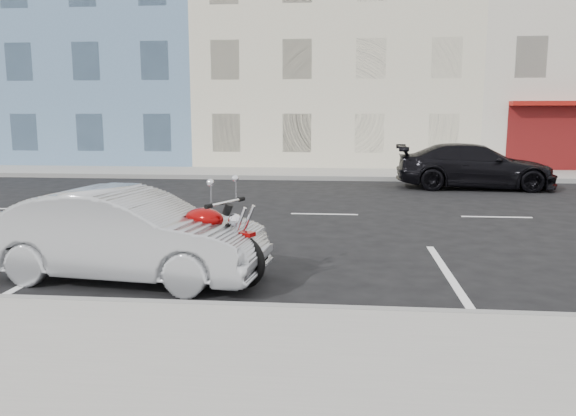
% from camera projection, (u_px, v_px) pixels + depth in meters
% --- Properties ---
extents(ground, '(120.00, 120.00, 0.00)m').
position_uv_depth(ground, '(409.00, 216.00, 13.23)').
color(ground, black).
rests_on(ground, ground).
extents(sidewalk_far, '(80.00, 3.40, 0.15)m').
position_uv_depth(sidewalk_far, '(256.00, 173.00, 22.23)').
color(sidewalk_far, gray).
rests_on(sidewalk_far, ground).
extents(curb_near, '(80.00, 0.12, 0.16)m').
position_uv_depth(curb_near, '(59.00, 304.00, 6.81)').
color(curb_near, gray).
rests_on(curb_near, ground).
extents(curb_far, '(80.00, 0.12, 0.16)m').
position_uv_depth(curb_far, '(249.00, 178.00, 20.56)').
color(curb_far, gray).
rests_on(curb_far, ground).
extents(bldg_blue, '(12.00, 12.00, 13.00)m').
position_uv_depth(bldg_blue, '(108.00, 35.00, 29.50)').
color(bldg_blue, slate).
rests_on(bldg_blue, ground).
extents(bldg_cream, '(12.00, 12.00, 11.50)m').
position_uv_depth(bldg_cream, '(336.00, 47.00, 28.48)').
color(bldg_cream, beige).
rests_on(bldg_cream, ground).
extents(motorcycle, '(2.19, 1.18, 1.19)m').
position_uv_depth(motorcycle, '(243.00, 250.00, 7.61)').
color(motorcycle, black).
rests_on(motorcycle, ground).
extents(sedan_silver, '(4.12, 1.84, 1.31)m').
position_uv_depth(sedan_silver, '(126.00, 235.00, 8.01)').
color(sedan_silver, '#A4A7AC').
rests_on(sedan_silver, ground).
extents(car_far, '(5.03, 2.21, 1.44)m').
position_uv_depth(car_far, '(475.00, 166.00, 18.03)').
color(car_far, black).
rests_on(car_far, ground).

